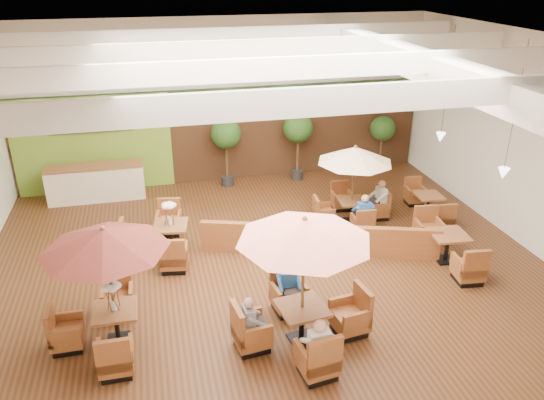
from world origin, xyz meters
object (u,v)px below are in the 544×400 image
object	(u,v)px
service_counter	(96,183)
diner_3	(364,210)
table_3	(161,236)
topiary_1	(298,131)
topiary_2	(383,131)
topiary_0	(226,136)
booth_divider	(319,240)
diner_0	(318,342)
diner_4	(380,195)
diner_2	(251,318)
diner_1	(289,282)
table_1	(304,259)
table_4	(447,248)
table_2	(354,170)
table_5	(428,205)
table_0	(104,261)

from	to	relation	value
service_counter	diner_3	size ratio (longest dim) A/B	3.83
table_3	topiary_1	bearing A→B (deg)	49.34
topiary_2	topiary_0	bearing A→B (deg)	180.00
service_counter	booth_divider	world-z (taller)	service_counter
topiary_2	diner_0	bearing A→B (deg)	-119.95
topiary_1	diner_4	world-z (taller)	topiary_1
topiary_1	diner_2	distance (m)	9.16
booth_divider	table_3	world-z (taller)	table_3
diner_1	diner_2	world-z (taller)	diner_2
booth_divider	table_1	size ratio (longest dim) A/B	2.20
table_4	diner_4	size ratio (longest dim) A/B	3.59
topiary_2	booth_divider	bearing A→B (deg)	-127.65
service_counter	topiary_2	distance (m)	9.96
table_2	diner_2	size ratio (longest dim) A/B	3.24
table_2	diner_1	xyz separation A→B (m)	(-2.97, -3.83, -0.90)
table_3	diner_1	xyz separation A→B (m)	(2.58, -3.29, 0.28)
table_3	diner_0	xyz separation A→B (m)	(2.58, -5.35, 0.31)
diner_0	diner_2	size ratio (longest dim) A/B	1.13
table_3	diner_4	distance (m)	6.44
table_4	diner_4	distance (m)	2.82
topiary_1	diner_1	xyz separation A→B (m)	(-2.33, -7.43, -1.04)
table_4	topiary_1	bearing A→B (deg)	115.10
diner_3	diner_0	bearing A→B (deg)	-115.35
table_4	table_1	bearing A→B (deg)	-148.47
table_2	diner_2	distance (m)	6.36
table_2	topiary_2	distance (m)	4.39
table_5	topiary_2	size ratio (longest dim) A/B	1.10
diner_2	diner_3	world-z (taller)	diner_3
table_1	table_4	xyz separation A→B (m)	(4.51, 2.14, -1.52)
service_counter	table_3	size ratio (longest dim) A/B	1.11
diner_1	diner_3	distance (m)	4.20
diner_1	diner_4	world-z (taller)	diner_4
booth_divider	topiary_0	bearing A→B (deg)	124.70
table_0	diner_2	xyz separation A→B (m)	(2.66, -0.85, -1.14)
table_2	table_3	size ratio (longest dim) A/B	0.87
table_2	topiary_2	bearing A→B (deg)	59.73
topiary_0	diner_0	distance (m)	9.55
topiary_1	diner_3	xyz separation A→B (m)	(0.64, -4.46, -1.02)
diner_3	service_counter	bearing A→B (deg)	155.24
table_5	diner_3	size ratio (longest dim) A/B	2.92
topiary_2	diner_2	xyz separation A→B (m)	(-6.50, -8.46, -0.81)
table_3	diner_2	bearing A→B (deg)	-61.10
table_0	topiary_0	bearing A→B (deg)	65.60
table_0	table_4	world-z (taller)	table_0
topiary_0	table_0	bearing A→B (deg)	-114.91
table_1	topiary_2	bearing A→B (deg)	49.41
diner_2	table_1	bearing A→B (deg)	86.77
table_1	table_4	bearing A→B (deg)	17.74
service_counter	topiary_2	size ratio (longest dim) A/B	1.44
topiary_1	diner_3	size ratio (longest dim) A/B	3.04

